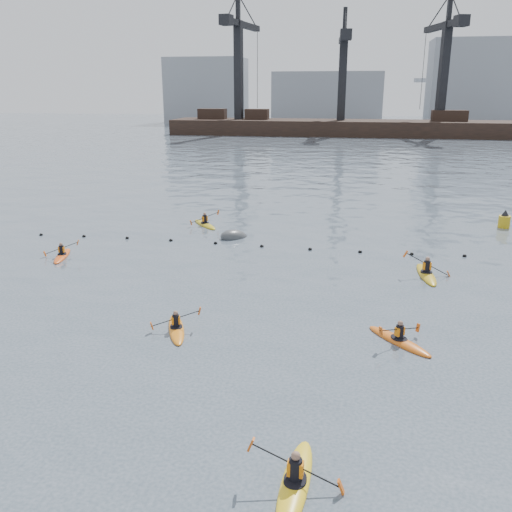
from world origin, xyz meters
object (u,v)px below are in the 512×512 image
(kayaker_0, at_px, (176,328))
(mooring_buoy, at_px, (234,237))
(kayaker_3, at_px, (426,273))
(kayaker_1, at_px, (295,482))
(kayaker_5, at_px, (205,224))
(kayaker_2, at_px, (62,255))
(nav_buoy, at_px, (504,221))
(kayaker_4, at_px, (399,340))

(kayaker_0, relative_size, mooring_buoy, 1.46)
(kayaker_3, distance_m, mooring_buoy, 12.88)
(kayaker_1, relative_size, kayaker_5, 1.17)
(kayaker_2, height_order, kayaker_5, kayaker_5)
(kayaker_3, relative_size, mooring_buoy, 1.77)
(kayaker_5, bearing_deg, nav_buoy, -30.51)
(kayaker_1, distance_m, kayaker_3, 17.68)
(kayaker_1, distance_m, kayaker_5, 27.15)
(kayaker_0, relative_size, kayaker_3, 0.83)
(kayaker_1, height_order, kayaker_3, kayaker_3)
(nav_buoy, bearing_deg, kayaker_5, -171.51)
(mooring_buoy, bearing_deg, kayaker_0, -86.83)
(kayaker_4, bearing_deg, mooring_buoy, -97.68)
(kayaker_1, relative_size, kayaker_3, 0.96)
(kayaker_1, xyz_separation_m, nav_buoy, (11.64, 28.63, 0.33))
(kayaker_5, bearing_deg, kayaker_3, -69.78)
(kayaker_4, height_order, nav_buoy, nav_buoy)
(kayaker_4, relative_size, nav_buoy, 1.94)
(kayaker_4, xyz_separation_m, mooring_buoy, (-9.61, 13.99, -0.10))
(kayaker_1, height_order, kayaker_2, kayaker_1)
(kayaker_1, relative_size, nav_buoy, 2.45)
(kayaker_5, xyz_separation_m, mooring_buoy, (2.79, -2.90, -0.10))
(kayaker_4, height_order, kayaker_5, kayaker_5)
(kayaker_0, bearing_deg, kayaker_5, 79.93)
(kayaker_5, bearing_deg, mooring_buoy, -85.09)
(kayaker_3, bearing_deg, nav_buoy, 55.17)
(kayaker_2, relative_size, kayaker_4, 1.10)
(kayaker_0, xyz_separation_m, kayaker_2, (-9.76, 8.49, -0.00))
(kayaker_2, xyz_separation_m, kayaker_5, (6.17, 8.88, 0.01))
(kayaker_0, bearing_deg, kayaker_1, -76.55)
(kayaker_2, distance_m, kayaker_5, 10.81)
(kayaker_5, bearing_deg, kayaker_4, -92.72)
(kayaker_0, xyz_separation_m, kayaker_5, (-3.59, 17.37, 0.01))
(kayaker_1, bearing_deg, nav_buoy, 71.23)
(kayaker_2, relative_size, kayaker_5, 1.02)
(kayaker_0, bearing_deg, kayaker_4, -18.58)
(kayaker_0, distance_m, kayaker_3, 13.92)
(kayaker_3, bearing_deg, mooring_buoy, 148.59)
(kayaker_1, bearing_deg, kayaker_4, 73.72)
(kayaker_1, xyz_separation_m, kayaker_2, (-15.49, 16.62, -0.01))
(kayaker_1, height_order, kayaker_4, kayaker_1)
(kayaker_0, relative_size, kayaker_5, 1.01)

